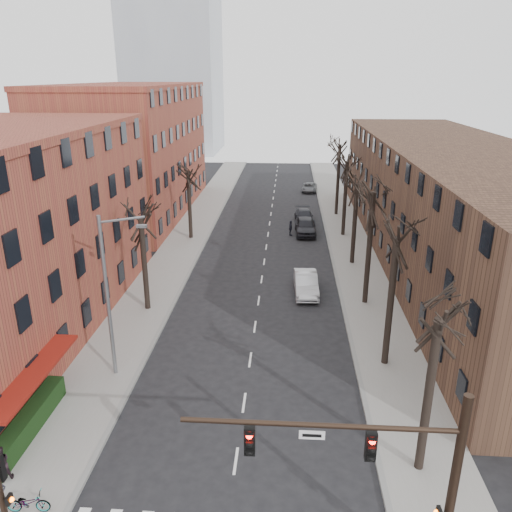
% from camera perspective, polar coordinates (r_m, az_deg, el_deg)
% --- Properties ---
extents(sidewalk_left, '(4.00, 90.00, 0.15)m').
position_cam_1_polar(sidewalk_left, '(51.17, -7.65, 2.39)').
color(sidewalk_left, gray).
rests_on(sidewalk_left, ground).
extents(sidewalk_right, '(4.00, 90.00, 0.15)m').
position_cam_1_polar(sidewalk_right, '(50.55, 10.44, 2.01)').
color(sidewalk_right, gray).
rests_on(sidewalk_right, ground).
extents(building_left_far, '(12.00, 28.00, 14.00)m').
position_cam_1_polar(building_left_far, '(60.15, -13.94, 11.40)').
color(building_left_far, brown).
rests_on(building_left_far, ground).
extents(building_right, '(12.00, 50.00, 10.00)m').
position_cam_1_polar(building_right, '(46.22, 21.44, 5.61)').
color(building_right, '#4C3223').
rests_on(building_right, ground).
extents(awning_left, '(1.20, 7.00, 0.15)m').
position_cam_1_polar(awning_left, '(26.82, -23.19, -16.92)').
color(awning_left, maroon).
rests_on(awning_left, ground).
extents(hedge, '(0.80, 6.00, 1.00)m').
position_cam_1_polar(hedge, '(25.80, -24.60, -16.98)').
color(hedge, '#1B3512').
rests_on(hedge, sidewalk_left).
extents(tree_right_a, '(5.20, 5.20, 10.00)m').
position_cam_1_polar(tree_right_a, '(23.47, 18.03, -22.20)').
color(tree_right_a, black).
rests_on(tree_right_a, ground).
extents(tree_right_b, '(5.20, 5.20, 10.80)m').
position_cam_1_polar(tree_right_b, '(29.73, 14.44, -11.91)').
color(tree_right_b, black).
rests_on(tree_right_b, ground).
extents(tree_right_c, '(5.20, 5.20, 11.60)m').
position_cam_1_polar(tree_right_c, '(36.66, 12.30, -5.33)').
color(tree_right_c, black).
rests_on(tree_right_c, ground).
extents(tree_right_d, '(5.20, 5.20, 10.00)m').
position_cam_1_polar(tree_right_d, '(43.97, 10.88, -0.88)').
color(tree_right_d, black).
rests_on(tree_right_d, ground).
extents(tree_right_e, '(5.20, 5.20, 10.80)m').
position_cam_1_polar(tree_right_e, '(51.47, 9.88, 2.29)').
color(tree_right_e, black).
rests_on(tree_right_e, ground).
extents(tree_right_f, '(5.20, 5.20, 11.60)m').
position_cam_1_polar(tree_right_f, '(59.11, 9.13, 4.64)').
color(tree_right_f, black).
rests_on(tree_right_f, ground).
extents(tree_left_a, '(5.20, 5.20, 9.50)m').
position_cam_1_polar(tree_left_a, '(35.73, -12.22, -6.02)').
color(tree_left_a, black).
rests_on(tree_left_a, ground).
extents(tree_left_b, '(5.20, 5.20, 9.50)m').
position_cam_1_polar(tree_left_b, '(50.18, -7.42, 1.96)').
color(tree_left_b, black).
rests_on(tree_left_b, ground).
extents(signal_mast_arm, '(8.14, 0.30, 7.20)m').
position_cam_1_polar(signal_mast_arm, '(16.50, 16.26, -22.79)').
color(signal_mast_arm, black).
rests_on(signal_mast_arm, ground).
extents(signal_pole_left, '(0.47, 0.44, 4.40)m').
position_cam_1_polar(signal_pole_left, '(19.59, -26.97, -23.39)').
color(signal_pole_left, black).
rests_on(signal_pole_left, ground).
extents(streetlight, '(2.45, 0.22, 9.03)m').
position_cam_1_polar(streetlight, '(26.61, -16.36, -3.84)').
color(streetlight, slate).
rests_on(streetlight, ground).
extents(silver_sedan, '(1.83, 4.77, 1.55)m').
position_cam_1_polar(silver_sedan, '(37.38, 5.73, -3.14)').
color(silver_sedan, silver).
rests_on(silver_sedan, ground).
extents(parked_car_near, '(2.18, 5.05, 1.70)m').
position_cam_1_polar(parked_car_near, '(51.33, 5.66, 3.43)').
color(parked_car_near, black).
rests_on(parked_car_near, ground).
extents(parked_car_mid, '(2.26, 4.87, 1.38)m').
position_cam_1_polar(parked_car_mid, '(55.45, 5.54, 4.52)').
color(parked_car_mid, black).
rests_on(parked_car_mid, ground).
extents(parked_car_far, '(2.32, 4.38, 1.17)m').
position_cam_1_polar(parked_car_far, '(70.79, 6.11, 7.81)').
color(parked_car_far, '#585B60').
rests_on(parked_car_far, ground).
extents(pedestrian_b, '(0.95, 0.94, 1.55)m').
position_cam_1_polar(pedestrian_b, '(23.61, -27.14, -20.41)').
color(pedestrian_b, black).
rests_on(pedestrian_b, sidewalk_left).
extents(pedestrian_crossing, '(0.43, 0.94, 1.58)m').
position_cam_1_polar(pedestrian_crossing, '(50.67, 3.97, 3.20)').
color(pedestrian_crossing, black).
rests_on(pedestrian_crossing, ground).
extents(bicycle, '(1.64, 0.68, 0.84)m').
position_cam_1_polar(bicycle, '(22.15, -24.57, -24.24)').
color(bicycle, gray).
rests_on(bicycle, sidewalk_left).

